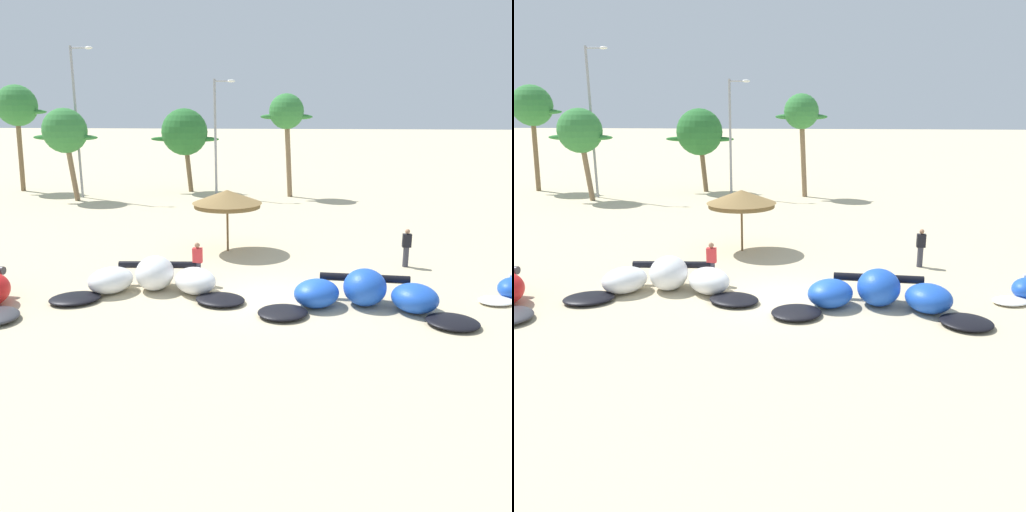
{
  "view_description": "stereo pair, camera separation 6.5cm",
  "coord_description": "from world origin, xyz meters",
  "views": [
    {
      "loc": [
        0.76,
        -18.21,
        6.65
      ],
      "look_at": [
        -0.76,
        2.0,
        1.0
      ],
      "focal_mm": 38.66,
      "sensor_mm": 36.0,
      "label": 1
    },
    {
      "loc": [
        0.82,
        -18.21,
        6.65
      ],
      "look_at": [
        -0.76,
        2.0,
        1.0
      ],
      "focal_mm": 38.66,
      "sensor_mm": 36.0,
      "label": 2
    }
  ],
  "objects": [
    {
      "name": "palm_left_of_gap",
      "position": [
        -7.81,
        23.83,
        4.48
      ],
      "size": [
        5.24,
        3.49,
        6.27
      ],
      "color": "brown",
      "rests_on": "ground"
    },
    {
      "name": "lamppost_west_center",
      "position": [
        -5.03,
        21.73,
        4.63
      ],
      "size": [
        1.55,
        0.24,
        8.26
      ],
      "color": "gray",
      "rests_on": "ground"
    },
    {
      "name": "beach_umbrella_near_van",
      "position": [
        -2.4,
        6.38,
        2.46
      ],
      "size": [
        3.19,
        3.19,
        2.85
      ],
      "color": "brown",
      "rests_on": "ground"
    },
    {
      "name": "palm_left",
      "position": [
        -15.15,
        19.21,
        4.75
      ],
      "size": [
        4.55,
        3.04,
        6.33
      ],
      "color": "#7F6647",
      "rests_on": "ground"
    },
    {
      "name": "kite_left_of_center",
      "position": [
        3.09,
        -0.68,
        0.48
      ],
      "size": [
        7.3,
        3.55,
        1.24
      ],
      "color": "black",
      "rests_on": "ground"
    },
    {
      "name": "palm_leftmost",
      "position": [
        -20.4,
        23.19,
        6.35
      ],
      "size": [
        4.58,
        3.05,
        7.98
      ],
      "color": "brown",
      "rests_on": "ground"
    },
    {
      "name": "kite_left",
      "position": [
        -4.37,
        0.39,
        0.48
      ],
      "size": [
        7.14,
        3.44,
        1.24
      ],
      "color": "black",
      "rests_on": "ground"
    },
    {
      "name": "lamppost_west",
      "position": [
        -14.7,
        20.53,
        5.73
      ],
      "size": [
        1.64,
        0.24,
        10.39
      ],
      "color": "gray",
      "rests_on": "ground"
    },
    {
      "name": "person_by_umbrellas",
      "position": [
        -2.92,
        1.48,
        0.82
      ],
      "size": [
        0.36,
        0.24,
        1.62
      ],
      "color": "#383842",
      "rests_on": "ground"
    },
    {
      "name": "ground_plane",
      "position": [
        0.0,
        0.0,
        0.0
      ],
      "size": [
        260.0,
        260.0,
        0.0
      ],
      "primitive_type": "plane",
      "color": "beige"
    },
    {
      "name": "palm_center_left",
      "position": [
        -0.09,
        22.03,
        5.9
      ],
      "size": [
        3.71,
        2.47,
        7.3
      ],
      "color": "#7F6647",
      "rests_on": "ground"
    },
    {
      "name": "person_near_kites",
      "position": [
        5.36,
        4.39,
        0.82
      ],
      "size": [
        0.36,
        0.24,
        1.62
      ],
      "color": "#383842",
      "rests_on": "ground"
    }
  ]
}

